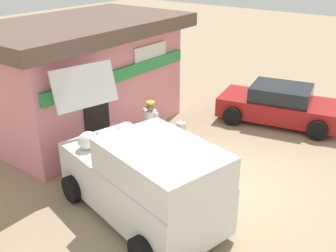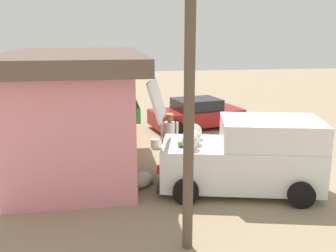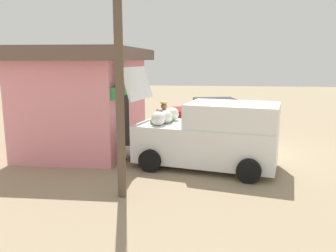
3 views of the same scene
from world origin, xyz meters
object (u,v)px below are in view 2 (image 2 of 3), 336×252
at_px(customer_bending, 178,151).
at_px(storefront_bar, 76,109).
at_px(delivery_van, 246,155).
at_px(unloaded_banana_pile, 143,180).
at_px(parked_sedan, 196,114).
at_px(vendor_standing, 170,136).
at_px(paint_bucket, 155,143).

bearing_deg(customer_bending, storefront_bar, 63.07).
distance_m(delivery_van, customer_bending, 1.92).
bearing_deg(customer_bending, unloaded_banana_pile, 107.84).
relative_size(parked_sedan, vendor_standing, 2.59).
relative_size(parked_sedan, paint_bucket, 13.08).
distance_m(storefront_bar, vendor_standing, 3.02).
xyz_separation_m(delivery_van, parked_sedan, (6.91, -0.24, -0.36)).
bearing_deg(parked_sedan, paint_bucket, 141.43).
relative_size(storefront_bar, paint_bucket, 20.59).
xyz_separation_m(parked_sedan, vendor_standing, (-4.62, 1.95, 0.34)).
xyz_separation_m(storefront_bar, customer_bending, (-1.49, -2.93, -1.01)).
height_order(storefront_bar, vendor_standing, storefront_bar).
bearing_deg(parked_sedan, storefront_bar, 132.71).
bearing_deg(vendor_standing, parked_sedan, -22.83).
bearing_deg(customer_bending, paint_bucket, 5.60).
bearing_deg(parked_sedan, unloaded_banana_pile, 154.74).
bearing_deg(delivery_van, storefront_bar, 61.75).
distance_m(storefront_bar, paint_bucket, 3.55).
bearing_deg(customer_bending, delivery_van, -120.52).
bearing_deg(paint_bucket, storefront_bar, 122.78).
relative_size(storefront_bar, parked_sedan, 1.57).
bearing_deg(storefront_bar, parked_sedan, -47.29).
bearing_deg(unloaded_banana_pile, delivery_van, -103.01).
distance_m(unloaded_banana_pile, paint_bucket, 3.60).
distance_m(parked_sedan, customer_bending, 6.23).
xyz_separation_m(delivery_van, customer_bending, (0.97, 1.65, -0.12)).
bearing_deg(delivery_van, parked_sedan, -2.03).
distance_m(delivery_van, paint_bucket, 4.65).
distance_m(vendor_standing, paint_bucket, 2.04).
bearing_deg(unloaded_banana_pile, paint_bucket, -12.18).
xyz_separation_m(storefront_bar, vendor_standing, (-0.17, -2.87, -0.91)).
bearing_deg(delivery_van, customer_bending, 59.48).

